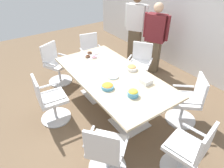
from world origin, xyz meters
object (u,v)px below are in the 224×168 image
Objects in this scene: conference_table at (112,81)px; office_chair_5 at (50,102)px; donut_platter at (92,55)px; office_chair_0 at (188,152)px; office_chair_1 at (187,102)px; snack_bowl_chips_yellow at (133,93)px; office_chair_3 at (92,55)px; office_chair_6 at (106,152)px; office_chair_4 at (56,66)px; napkin_pile at (146,81)px; office_chair_2 at (140,66)px; plate_stack at (113,76)px; person_standing_0 at (135,27)px; snack_bowl_chips_orange at (108,86)px; snack_bowl_cookies at (132,68)px; person_standing_1 at (155,38)px.

office_chair_5 is at bearing -107.26° from conference_table.
office_chair_5 is at bearing -65.64° from donut_platter.
office_chair_1 is (-0.67, 0.84, 0.00)m from office_chair_0.
office_chair_5 is 1.48m from snack_bowl_chips_yellow.
office_chair_6 is at bearing 73.78° from office_chair_3.
napkin_pile is (2.06, 0.82, 0.38)m from office_chair_4.
napkin_pile is (0.98, -0.75, 0.38)m from office_chair_2.
donut_platter is (-0.86, 0.08, 0.14)m from conference_table.
conference_table is 0.16m from plate_stack.
napkin_pile is at bearing 109.88° from snack_bowl_chips_yellow.
person_standing_0 is 2.69m from snack_bowl_chips_orange.
office_chair_0 reaches higher than snack_bowl_cookies.
office_chair_2 is at bearing 83.25° from person_standing_1.
office_chair_2 is 1.00× the size of office_chair_3.
office_chair_4 reaches higher than snack_bowl_chips_orange.
office_chair_1 is 1.10m from snack_bowl_chips_yellow.
office_chair_1 is at bearing 91.97° from office_chair_4.
donut_platter is (0.69, -0.36, 0.36)m from office_chair_3.
office_chair_5 is 1.18m from plate_stack.
snack_bowl_chips_orange is at bearing 55.59° from office_chair_5.
office_chair_0 is 1.00× the size of office_chair_2.
office_chair_1 is at bearing 22.66° from donut_platter.
office_chair_4 is 2.63m from office_chair_6.
office_chair_0 is at bearing 73.06° from office_chair_4.
office_chair_4 is 1.32m from office_chair_5.
person_standing_1 is at bearing 84.89° from office_chair_6.
person_standing_1 is at bearing 131.07° from napkin_pile.
office_chair_3 is at bearing 166.61° from snack_bowl_chips_yellow.
conference_table is 7.53× the size of donut_platter.
napkin_pile is (-0.55, 1.16, 0.38)m from office_chair_6.
office_chair_3 is 1.60m from person_standing_1.
snack_bowl_chips_orange is at bearing 105.42° from office_chair_6.
person_standing_0 reaches higher than snack_bowl_chips_yellow.
office_chair_2 is 1.29m from napkin_pile.
office_chair_3 reaches higher than napkin_pile.
donut_platter is at bearing 56.57° from person_standing_1.
napkin_pile reaches higher than snack_bowl_chips_orange.
office_chair_2 is at bearing 126.69° from snack_bowl_cookies.
office_chair_6 reaches higher than donut_platter.
person_standing_1 is at bearing 115.50° from snack_bowl_chips_orange.
office_chair_3 is 1.66m from snack_bowl_cookies.
office_chair_1 reaches higher than conference_table.
office_chair_2 is 2.15m from office_chair_5.
office_chair_5 is at bearing 149.77° from office_chair_6.
office_chair_5 is 2.80m from person_standing_1.
conference_table is 2.64× the size of office_chair_5.
office_chair_1 is at bearing 70.40° from snack_bowl_chips_yellow.
office_chair_3 is at bearing 176.53° from napkin_pile.
office_chair_1 is (1.03, 0.88, -0.22)m from conference_table.
person_standing_0 reaches higher than office_chair_2.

